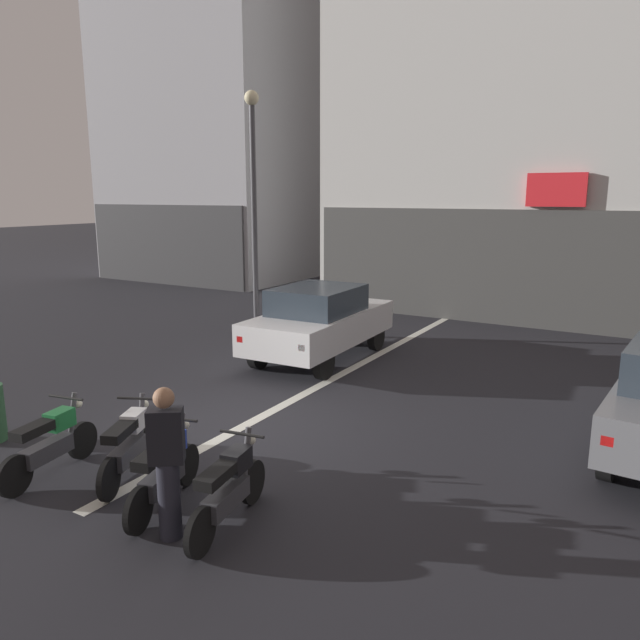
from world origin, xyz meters
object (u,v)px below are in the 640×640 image
object	(u,v)px
motorcycle_black_row_right_mid	(229,488)
motorcycle_blue_row_centre	(165,470)
motorcycle_green_row_leftmost	(50,442)
street_lamp	(254,188)
motorcycle_white_row_left_mid	(129,444)
car_white_crossing_near	(320,320)
person_by_motorcycles	(167,462)

from	to	relation	value
motorcycle_black_row_right_mid	motorcycle_blue_row_centre	bearing A→B (deg)	-178.06
motorcycle_green_row_leftmost	motorcycle_black_row_right_mid	xyz separation A→B (m)	(2.77, 0.21, 0.00)
motorcycle_blue_row_centre	street_lamp	bearing A→B (deg)	119.56
street_lamp	motorcycle_green_row_leftmost	xyz separation A→B (m)	(2.54, -7.91, -3.30)
motorcycle_white_row_left_mid	street_lamp	bearing A→B (deg)	114.98
car_white_crossing_near	motorcycle_green_row_leftmost	world-z (taller)	car_white_crossing_near
motorcycle_green_row_leftmost	person_by_motorcycles	bearing A→B (deg)	-6.66
street_lamp	car_white_crossing_near	bearing A→B (deg)	-25.76
car_white_crossing_near	person_by_motorcycles	size ratio (longest dim) A/B	2.49
car_white_crossing_near	motorcycle_black_row_right_mid	bearing A→B (deg)	-67.79
car_white_crossing_near	person_by_motorcycles	xyz separation A→B (m)	(2.20, -6.88, -0.03)
street_lamp	motorcycle_green_row_leftmost	size ratio (longest dim) A/B	3.67
motorcycle_blue_row_centre	motorcycle_black_row_right_mid	distance (m)	0.92
motorcycle_green_row_leftmost	motorcycle_black_row_right_mid	bearing A→B (deg)	4.27
street_lamp	motorcycle_blue_row_centre	world-z (taller)	street_lamp
car_white_crossing_near	motorcycle_white_row_left_mid	size ratio (longest dim) A/B	2.67
street_lamp	motorcycle_blue_row_centre	bearing A→B (deg)	-60.44
motorcycle_white_row_left_mid	person_by_motorcycles	xyz separation A→B (m)	(1.44, -0.75, 0.40)
car_white_crossing_near	motorcycle_blue_row_centre	size ratio (longest dim) A/B	2.56
car_white_crossing_near	motorcycle_white_row_left_mid	world-z (taller)	car_white_crossing_near
car_white_crossing_near	motorcycle_black_row_right_mid	distance (m)	6.93
motorcycle_white_row_left_mid	motorcycle_blue_row_centre	xyz separation A→B (m)	(0.92, -0.30, 0.00)
motorcycle_blue_row_centre	person_by_motorcycles	distance (m)	0.79
motorcycle_blue_row_centre	motorcycle_black_row_right_mid	size ratio (longest dim) A/B	0.98
motorcycle_white_row_left_mid	motorcycle_green_row_leftmost	bearing A→B (deg)	-152.45
street_lamp	motorcycle_green_row_leftmost	world-z (taller)	street_lamp
street_lamp	motorcycle_white_row_left_mid	world-z (taller)	street_lamp
street_lamp	motorcycle_green_row_leftmost	distance (m)	8.94
motorcycle_green_row_leftmost	motorcycle_blue_row_centre	world-z (taller)	same
car_white_crossing_near	motorcycle_blue_row_centre	bearing A→B (deg)	-75.29
street_lamp	motorcycle_green_row_leftmost	bearing A→B (deg)	-72.17
car_white_crossing_near	motorcycle_green_row_leftmost	xyz separation A→B (m)	(-0.15, -6.61, -0.43)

